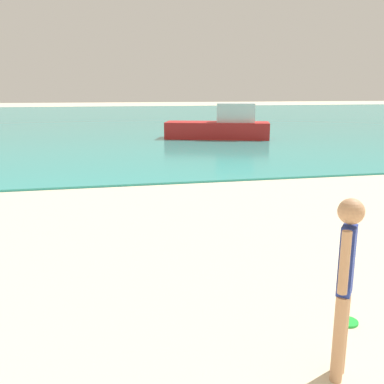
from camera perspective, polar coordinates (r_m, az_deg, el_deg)
name	(u,v)px	position (r m, az deg, el deg)	size (l,w,h in m)	color
water	(111,118)	(41.53, -10.66, 9.60)	(160.00, 60.00, 0.06)	teal
person_standing	(345,279)	(3.99, 19.56, -10.82)	(0.27, 0.31, 1.65)	tan
frisbee	(347,322)	(5.29, 19.80, -15.82)	(0.24, 0.24, 0.03)	green
boat_near	(221,126)	(22.83, 3.89, 8.64)	(5.61, 3.34, 1.82)	red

